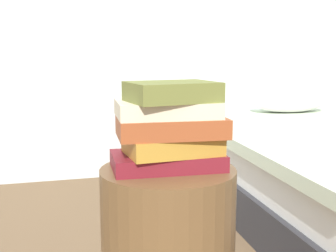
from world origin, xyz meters
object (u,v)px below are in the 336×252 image
object	(u,v)px
book_maroon	(168,161)
book_cream	(168,109)
book_olive	(172,92)
book_rust	(172,127)
book_ochre	(172,145)

from	to	relation	value
book_maroon	book_cream	distance (m)	0.14
book_cream	book_olive	bearing A→B (deg)	-71.37
book_rust	book_maroon	bearing A→B (deg)	108.97
book_ochre	book_maroon	bearing A→B (deg)	139.99
book_maroon	book_rust	distance (m)	0.10
book_cream	book_olive	distance (m)	0.05
book_ochre	book_olive	bearing A→B (deg)	-109.49
book_maroon	book_ochre	bearing A→B (deg)	-33.25
book_ochre	book_cream	distance (m)	0.10
book_olive	book_ochre	bearing A→B (deg)	65.87
book_maroon	book_olive	world-z (taller)	book_olive
book_ochre	book_cream	bearing A→B (deg)	124.36
book_ochre	book_olive	world-z (taller)	book_olive
book_maroon	book_olive	xyz separation A→B (m)	(0.01, -0.02, 0.19)
book_maroon	book_rust	world-z (taller)	book_rust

